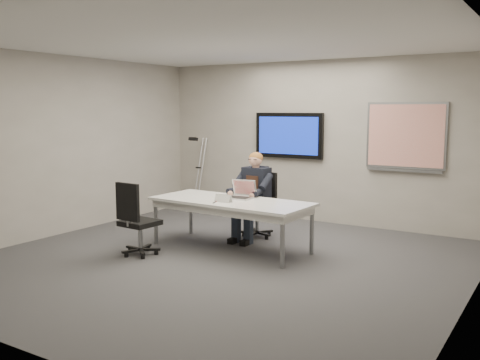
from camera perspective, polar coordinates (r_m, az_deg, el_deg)
The scene contains 16 objects.
floor at distance 7.04m, azimuth -2.20°, elevation -8.65°, with size 6.00×6.00×0.02m, color #39393B.
ceiling at distance 6.81m, azimuth -2.32°, elevation 14.61°, with size 6.00×6.00×0.02m, color silver.
wall_back at distance 9.41m, azimuth 8.10°, elevation 4.06°, with size 6.00×0.02×2.80m, color #9A968B.
wall_front at distance 4.63m, azimuth -23.62°, elevation -0.07°, with size 6.00×0.02×2.80m, color #9A968B.
wall_left at distance 8.82m, azimuth -18.63°, elevation 3.51°, with size 0.02×6.00×2.80m, color #9A968B.
wall_right at distance 5.67m, azimuth 23.69°, elevation 1.22°, with size 0.02×6.00×2.80m, color #9A968B.
conference_table at distance 7.49m, azimuth -0.97°, elevation -2.76°, with size 2.32×1.05×0.70m.
tv_display at distance 9.57m, azimuth 5.23°, elevation 4.76°, with size 1.30×0.09×0.80m.
whiteboard at distance 8.86m, azimuth 17.26°, elevation 4.42°, with size 1.25×0.08×1.10m.
office_chair_far at distance 8.28m, azimuth 2.06°, elevation -3.94°, with size 0.59×0.59×1.00m.
office_chair_near at distance 7.35m, azimuth -10.85°, elevation -5.54°, with size 0.51×0.51×1.01m.
seated_person at distance 8.04m, azimuth 1.13°, elevation -2.68°, with size 0.43×0.73×1.32m.
crutch at distance 10.40m, azimuth -4.34°, elevation 0.76°, with size 0.20×0.47×1.47m, color #B4B7BD, non-canonical shape.
laptop at distance 7.63m, azimuth 0.10°, elevation -1.45°, with size 0.39×0.37×0.26m.
name_tent at distance 7.32m, azimuth -1.78°, elevation -1.95°, with size 0.26×0.07×0.10m, color silver, non-canonical shape.
pen at distance 7.28m, azimuth -2.71°, elevation -2.38°, with size 0.01×0.01×0.13m, color black.
Camera 1 is at (3.80, -5.58, 1.97)m, focal length 40.00 mm.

